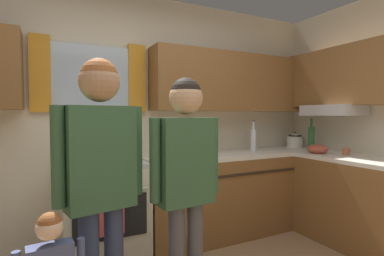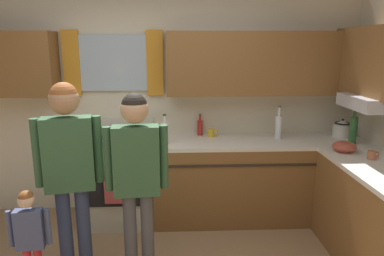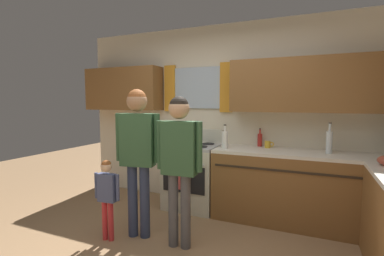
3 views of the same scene
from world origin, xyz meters
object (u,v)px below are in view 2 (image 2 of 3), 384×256
bottle_sauce_red (200,127)px  mug_mustard_yellow (211,133)px  bottle_tall_clear (278,126)px  cup_terracotta (372,155)px  mixing_bowl (344,147)px  small_child (30,233)px  adult_in_plaid (137,168)px  adult_holding_child (69,162)px  bottle_milk_white (165,133)px  stovetop_kettle (342,128)px  bottle_wine_green (353,129)px  stove_oven (120,179)px

bottle_sauce_red → mug_mustard_yellow: size_ratio=2.04×
bottle_tall_clear → mug_mustard_yellow: 0.73m
bottle_sauce_red → cup_terracotta: size_ratio=2.26×
mixing_bowl → small_child: size_ratio=0.25×
adult_in_plaid → adult_holding_child: bearing=177.5°
adult_holding_child → adult_in_plaid: (0.51, -0.02, -0.05)m
bottle_milk_white → adult_holding_child: 1.18m
bottle_tall_clear → cup_terracotta: (0.64, -0.74, -0.10)m
stovetop_kettle → bottle_milk_white: bearing=-174.0°
bottle_wine_green → bottle_milk_white: 1.95m
cup_terracotta → bottle_wine_green: bearing=81.7°
small_child → bottle_tall_clear: bearing=30.6°
bottle_tall_clear → adult_holding_child: size_ratio=0.22×
stove_oven → bottle_milk_white: (0.50, -0.12, 0.55)m
adult_holding_child → small_child: bearing=-141.5°
cup_terracotta → stovetop_kettle: size_ratio=0.40×
bottle_sauce_red → mug_mustard_yellow: bearing=-34.7°
bottle_wine_green → mixing_bowl: bottle_wine_green is taller
cup_terracotta → adult_holding_child: bearing=-172.3°
bottle_milk_white → stovetop_kettle: bearing=6.0°
bottle_milk_white → cup_terracotta: bearing=-17.7°
bottle_sauce_red → adult_holding_child: (-1.09, -1.29, 0.04)m
bottle_sauce_red → bottle_milk_white: (-0.39, -0.35, 0.03)m
small_child → stovetop_kettle: bearing=24.9°
bottle_tall_clear → mixing_bowl: size_ratio=1.65×
bottle_sauce_red → cup_terracotta: 1.76m
mug_mustard_yellow → mixing_bowl: bearing=-26.8°
adult_holding_child → bottle_tall_clear: bearing=29.4°
bottle_sauce_red → cup_terracotta: bottle_sauce_red is taller
bottle_wine_green → adult_in_plaid: size_ratio=0.25×
cup_terracotta → bottle_milk_white: bearing=162.3°
bottle_milk_white → adult_in_plaid: (-0.19, -0.97, -0.04)m
bottle_tall_clear → mixing_bowl: bearing=-44.4°
adult_in_plaid → small_child: size_ratio=1.76×
bottle_wine_green → stovetop_kettle: bearing=85.9°
bottle_sauce_red → cup_terracotta: bearing=-32.5°
bottle_tall_clear → mug_mustard_yellow: bearing=170.2°
bottle_wine_green → stovetop_kettle: 0.29m
adult_in_plaid → cup_terracotta: bearing=10.2°
stove_oven → mug_mustard_yellow: stove_oven is taller
bottle_wine_green → adult_holding_child: bearing=-161.8°
cup_terracotta → adult_in_plaid: 2.09m
stove_oven → mug_mustard_yellow: size_ratio=9.15×
stove_oven → bottle_milk_white: 0.76m
bottle_sauce_red → mug_mustard_yellow: (0.12, -0.08, -0.05)m
adult_in_plaid → bottle_milk_white: bearing=79.1°
bottle_milk_white → stovetop_kettle: 1.98m
mixing_bowl → bottle_wine_green: bearing=52.2°
bottle_wine_green → stovetop_kettle: (0.02, 0.28, -0.06)m
mug_mustard_yellow → mixing_bowl: mixing_bowl is taller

